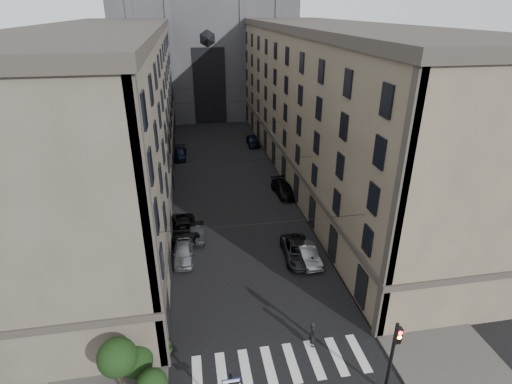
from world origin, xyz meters
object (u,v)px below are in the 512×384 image
car_right_midfar (284,189)px  car_right_far (253,141)px  pedestrian (313,334)px  car_left_near (183,253)px  car_left_midfar (184,229)px  traffic_light_right (393,351)px  car_left_midnear (197,233)px  car_left_far (179,154)px  car_right_midnear (298,251)px  gothic_tower (203,22)px  car_right_near (307,254)px

car_right_midfar → car_right_far: (-0.50, 19.31, 0.04)m
car_right_far → pedestrian: bearing=-93.5°
car_left_near → car_left_midfar: (0.10, 4.10, 0.05)m
car_left_midfar → pedestrian: size_ratio=2.87×
traffic_light_right → car_left_near: size_ratio=1.20×
car_left_near → car_left_midfar: size_ratio=0.76×
traffic_light_right → car_left_near: bearing=125.9°
car_left_near → car_left_midfar: bearing=90.3°
traffic_light_right → car_left_midnear: 21.92m
car_left_far → car_right_midnear: size_ratio=0.93×
traffic_light_right → gothic_tower: bearing=94.4°
car_left_near → car_right_midnear: bearing=-6.7°
traffic_light_right → car_right_midnear: bearing=95.6°
traffic_light_right → car_left_midfar: bearing=119.7°
car_left_midnear → car_right_midnear: bearing=-28.2°
car_right_far → pedestrian: size_ratio=2.32×
traffic_light_right → car_right_midfar: traffic_light_right is taller
car_right_near → car_right_far: 33.19m
car_left_near → car_left_midnear: (1.36, 3.41, -0.09)m
car_left_near → car_left_midnear: bearing=69.9°
car_right_midnear → car_right_near: bearing=-34.4°
car_left_far → car_left_midnear: bearing=-83.2°
car_left_midnear → gothic_tower: bearing=86.4°
traffic_light_right → car_left_near: traffic_light_right is taller
car_left_near → car_right_far: 33.19m
pedestrian → car_right_midfar: bearing=-13.4°
car_left_midfar → car_right_midnear: 11.45m
car_left_midnear → car_left_midfar: 1.45m
car_left_midfar → pedestrian: bearing=-68.1°
car_left_near → car_left_far: (-0.27, 26.98, -0.02)m
car_right_midfar → car_left_near: bearing=-141.7°
car_left_midfar → car_right_far: car_left_midfar is taller
car_right_near → car_right_midnear: car_right_midnear is taller
traffic_light_right → car_left_far: size_ratio=1.05×
traffic_light_right → car_left_midfar: (-11.39, 19.95, -2.50)m
car_right_near → pedestrian: pedestrian is taller
gothic_tower → pedestrian: size_ratio=29.24×
car_right_midfar → pedestrian: pedestrian is taller
car_left_near → pedestrian: 14.26m
car_left_near → car_right_near: 11.03m
gothic_tower → car_left_far: 35.24m
gothic_tower → car_right_near: (4.95, -59.26, -17.09)m
gothic_tower → car_right_near: 61.87m
gothic_tower → car_right_far: (5.67, -26.07, -17.01)m
car_right_midnear → car_right_midfar: bearing=84.9°
traffic_light_right → pedestrian: 5.79m
car_left_midfar → car_left_near: bearing=-97.1°
car_right_midnear → car_right_far: (1.47, 32.61, 0.04)m
car_right_near → car_right_midfar: (1.22, 13.88, 0.03)m
car_left_far → pedestrian: bearing=-74.6°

